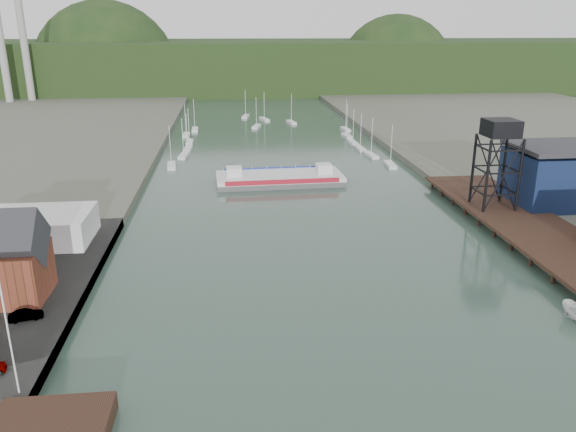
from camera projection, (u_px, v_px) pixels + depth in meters
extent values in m
cube|color=black|center=(539.00, 231.00, 91.68)|extent=(14.00, 70.00, 0.50)
cylinder|color=black|center=(503.00, 239.00, 91.43)|extent=(0.60, 0.60, 2.20)
cylinder|color=black|center=(572.00, 236.00, 92.63)|extent=(0.60, 0.60, 2.20)
cube|color=silver|center=(32.00, 227.00, 87.65)|extent=(18.00, 12.00, 4.50)
cylinder|color=silver|center=(9.00, 335.00, 49.88)|extent=(0.16, 0.16, 12.00)
cylinder|color=black|center=(487.00, 177.00, 98.43)|extent=(0.50, 0.50, 13.00)
cylinder|color=black|center=(520.00, 176.00, 99.03)|extent=(0.50, 0.50, 13.00)
cylinder|color=black|center=(473.00, 168.00, 104.08)|extent=(0.50, 0.50, 13.00)
cylinder|color=black|center=(504.00, 168.00, 104.68)|extent=(0.50, 0.50, 13.00)
cube|color=black|center=(501.00, 128.00, 98.99)|extent=(5.50, 5.50, 3.00)
cube|color=#0C1435|center=(566.00, 178.00, 105.60)|extent=(20.00, 14.00, 10.00)
cube|color=#2D2D33|center=(571.00, 147.00, 103.71)|extent=(20.50, 14.50, 0.80)
cube|color=silver|center=(172.00, 166.00, 141.18)|extent=(2.67, 7.65, 0.90)
cube|color=silver|center=(184.00, 156.00, 152.15)|extent=(2.81, 7.67, 0.90)
cube|color=silver|center=(188.00, 149.00, 160.56)|extent=(2.35, 7.59, 0.90)
cube|color=silver|center=(190.00, 142.00, 169.89)|extent=(2.01, 7.50, 0.90)
cube|color=silver|center=(186.00, 135.00, 181.24)|extent=(2.00, 7.50, 0.90)
cube|color=silver|center=(195.00, 130.00, 190.74)|extent=(2.16, 7.54, 0.90)
cube|color=silver|center=(390.00, 165.00, 142.12)|extent=(2.53, 7.62, 0.90)
cube|color=silver|center=(371.00, 155.00, 152.72)|extent=(2.76, 7.67, 0.90)
cube|color=silver|center=(360.00, 149.00, 160.89)|extent=(2.22, 7.56, 0.90)
cube|color=silver|center=(353.00, 143.00, 169.34)|extent=(2.18, 7.54, 0.90)
cube|color=silver|center=(347.00, 136.00, 179.83)|extent=(2.46, 7.61, 0.90)
cube|color=silver|center=(346.00, 130.00, 190.98)|extent=(2.48, 7.61, 0.90)
cube|color=silver|center=(256.00, 127.00, 196.47)|extent=(3.78, 7.76, 0.90)
cube|color=silver|center=(291.00, 122.00, 205.33)|extent=(3.31, 7.74, 0.90)
cube|color=silver|center=(264.00, 119.00, 211.92)|extent=(3.76, 7.76, 0.90)
cube|color=silver|center=(246.00, 116.00, 218.78)|extent=(3.40, 7.74, 0.90)
cylinder|color=#979792|center=(0.00, 35.00, 242.20)|extent=(3.20, 3.20, 60.00)
cylinder|color=#979792|center=(23.00, 35.00, 247.71)|extent=(3.20, 3.20, 60.00)
cube|color=black|center=(249.00, 66.00, 324.91)|extent=(500.00, 120.00, 28.00)
sphere|color=black|center=(108.00, 74.00, 318.19)|extent=(80.00, 80.00, 80.00)
sphere|color=black|center=(395.00, 74.00, 345.26)|extent=(70.00, 70.00, 70.00)
cube|color=#515154|center=(280.00, 181.00, 126.84)|extent=(28.70, 12.38, 1.13)
cube|color=silver|center=(280.00, 176.00, 126.52)|extent=(28.70, 12.38, 0.91)
cube|color=#AB1324|center=(283.00, 182.00, 121.09)|extent=(24.88, 1.12, 1.02)
cube|color=navy|center=(276.00, 169.00, 131.80)|extent=(24.88, 1.12, 1.02)
cube|color=silver|center=(234.00, 172.00, 124.70)|extent=(3.52, 3.52, 2.26)
cube|color=silver|center=(324.00, 169.00, 127.46)|extent=(3.52, 3.52, 2.26)
imported|color=#999999|center=(26.00, 315.00, 64.41)|extent=(3.90, 2.18, 1.22)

